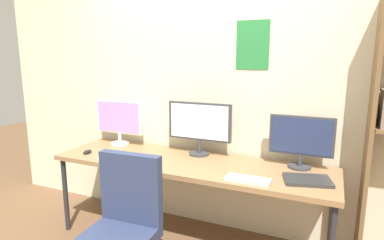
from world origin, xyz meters
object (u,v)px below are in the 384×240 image
object	(u,v)px
keyboard_left	(119,160)
computer_mouse	(87,152)
monitor_center	(199,125)
keyboard_right	(248,180)
desk	(190,167)
monitor_left	(119,120)
laptop_closed	(307,180)
monitor_right	(301,139)

from	to	relation	value
keyboard_left	computer_mouse	bearing A→B (deg)	171.32
monitor_center	keyboard_right	world-z (taller)	monitor_center
desk	monitor_left	distance (m)	0.94
computer_mouse	laptop_closed	distance (m)	1.91
keyboard_right	laptop_closed	size ratio (longest dim) A/B	1.00
monitor_center	computer_mouse	bearing A→B (deg)	-158.15
desk	computer_mouse	world-z (taller)	computer_mouse
keyboard_right	laptop_closed	world-z (taller)	laptop_closed
computer_mouse	laptop_closed	world-z (taller)	computer_mouse
keyboard_left	keyboard_right	xyz separation A→B (m)	(1.12, 0.00, 0.00)
keyboard_right	keyboard_left	bearing A→B (deg)	180.00
desk	monitor_center	xyz separation A→B (m)	(0.00, 0.21, 0.33)
monitor_left	monitor_center	xyz separation A→B (m)	(0.87, 0.00, 0.02)
monitor_center	laptop_closed	bearing A→B (deg)	-16.68
monitor_right	laptop_closed	bearing A→B (deg)	-73.69
monitor_right	computer_mouse	size ratio (longest dim) A/B	5.15
monitor_left	keyboard_left	bearing A→B (deg)	-55.05
monitor_center	monitor_right	size ratio (longest dim) A/B	1.20
monitor_center	laptop_closed	world-z (taller)	monitor_center
laptop_closed	keyboard_left	bearing A→B (deg)	171.01
desk	laptop_closed	size ratio (longest dim) A/B	7.43
keyboard_right	computer_mouse	size ratio (longest dim) A/B	3.34
computer_mouse	keyboard_left	bearing A→B (deg)	-8.68
monitor_left	monitor_right	world-z (taller)	monitor_left
monitor_right	computer_mouse	xyz separation A→B (m)	(-1.82, -0.38, -0.22)
monitor_center	monitor_right	distance (m)	0.87
monitor_center	computer_mouse	xyz separation A→B (m)	(-0.95, -0.38, -0.26)
desk	keyboard_left	world-z (taller)	keyboard_left
monitor_right	desk	bearing A→B (deg)	-166.27
monitor_right	keyboard_left	world-z (taller)	monitor_right
monitor_center	monitor_right	xyz separation A→B (m)	(0.87, -0.00, -0.04)
monitor_right	monitor_left	bearing A→B (deg)	180.00
keyboard_left	laptop_closed	world-z (taller)	laptop_closed
monitor_center	keyboard_left	distance (m)	0.76
monitor_left	keyboard_right	size ratio (longest dim) A/B	1.63
keyboard_left	monitor_center	bearing A→B (deg)	38.30
keyboard_left	monitor_right	bearing A→B (deg)	17.20
keyboard_left	laptop_closed	distance (m)	1.52
monitor_left	keyboard_left	size ratio (longest dim) A/B	1.47
keyboard_right	computer_mouse	distance (m)	1.51
desk	monitor_right	size ratio (longest dim) A/B	4.81
desk	computer_mouse	xyz separation A→B (m)	(-0.95, -0.17, 0.06)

